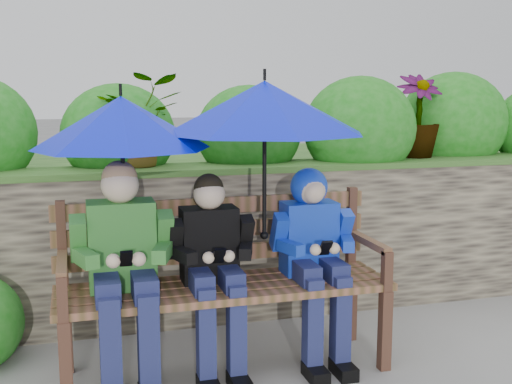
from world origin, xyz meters
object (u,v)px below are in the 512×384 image
object	(u,v)px
boy_middle	(213,262)
umbrella_right	(265,107)
park_bench	(222,272)
boy_left	(124,262)
boy_right	(314,246)
umbrella_left	(122,123)

from	to	relation	value
boy_middle	umbrella_right	size ratio (longest dim) A/B	1.00
park_bench	boy_left	world-z (taller)	boy_left
boy_right	boy_middle	bearing A→B (deg)	-178.87
park_bench	boy_middle	xyz separation A→B (m)	(-0.07, -0.08, 0.08)
boy_left	umbrella_left	bearing A→B (deg)	75.21
park_bench	boy_left	bearing A→B (deg)	-170.74
boy_middle	park_bench	bearing A→B (deg)	48.64
umbrella_right	boy_middle	bearing A→B (deg)	177.50
umbrella_left	umbrella_right	size ratio (longest dim) A/B	0.83
park_bench	boy_middle	bearing A→B (deg)	-131.36
umbrella_left	umbrella_right	world-z (taller)	umbrella_right
boy_right	umbrella_left	xyz separation A→B (m)	(-1.03, 0.05, 0.70)
park_bench	umbrella_left	distance (m)	0.97
boy_middle	umbrella_left	distance (m)	0.87
boy_left	umbrella_right	world-z (taller)	umbrella_right
boy_middle	umbrella_left	bearing A→B (deg)	172.57
umbrella_left	boy_right	bearing A→B (deg)	-2.62
umbrella_left	umbrella_right	distance (m)	0.74
park_bench	boy_right	distance (m)	0.53
park_bench	umbrella_left	world-z (taller)	umbrella_left
park_bench	umbrella_right	world-z (taller)	umbrella_right
boy_left	umbrella_left	world-z (taller)	umbrella_left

